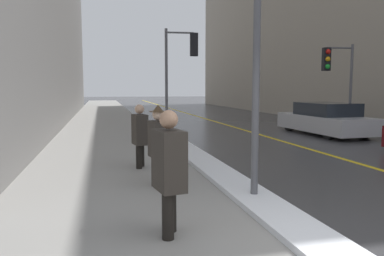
% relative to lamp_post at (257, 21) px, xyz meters
% --- Properties ---
extents(sidewalk_slab, '(4.00, 80.00, 0.01)m').
position_rel_lamp_post_xyz_m(sidewalk_slab, '(-2.24, 12.80, -2.96)').
color(sidewalk_slab, gray).
rests_on(sidewalk_slab, ground).
extents(road_centre_stripe, '(0.16, 80.00, 0.00)m').
position_rel_lamp_post_xyz_m(road_centre_stripe, '(3.76, 12.80, -2.96)').
color(road_centre_stripe, gold).
rests_on(road_centre_stripe, ground).
extents(snow_bank_curb, '(0.72, 12.98, 0.10)m').
position_rel_lamp_post_xyz_m(snow_bank_curb, '(-0.03, 3.34, -2.91)').
color(snow_bank_curb, white).
rests_on(snow_bank_curb, ground).
extents(lamp_post, '(0.28, 0.28, 4.95)m').
position_rel_lamp_post_xyz_m(lamp_post, '(0.00, 0.00, 0.00)').
color(lamp_post, '#515156').
rests_on(lamp_post, ground).
extents(traffic_light_near, '(1.31, 0.33, 4.19)m').
position_rel_lamp_post_xyz_m(traffic_light_near, '(0.70, 8.88, 0.07)').
color(traffic_light_near, '#515156').
rests_on(traffic_light_near, ground).
extents(traffic_light_far, '(1.31, 0.33, 3.61)m').
position_rel_lamp_post_xyz_m(traffic_light_far, '(6.58, 7.43, -0.36)').
color(traffic_light_far, '#515156').
rests_on(traffic_light_far, ground).
extents(pedestrian_nearside, '(0.39, 0.56, 1.61)m').
position_rel_lamp_post_xyz_m(pedestrian_nearside, '(-1.67, -1.20, -2.07)').
color(pedestrian_nearside, black).
rests_on(pedestrian_nearside, ground).
extents(pedestrian_in_fedora, '(0.36, 0.52, 1.57)m').
position_rel_lamp_post_xyz_m(pedestrian_in_fedora, '(-1.43, 1.30, -2.10)').
color(pedestrian_in_fedora, black).
rests_on(pedestrian_in_fedora, ground).
extents(pedestrian_trailing, '(0.36, 0.53, 1.50)m').
position_rel_lamp_post_xyz_m(pedestrian_trailing, '(-1.61, 2.98, -2.13)').
color(pedestrian_trailing, black).
rests_on(pedestrian_trailing, ground).
extents(parked_car_silver, '(1.98, 4.55, 1.29)m').
position_rel_lamp_post_xyz_m(parked_car_silver, '(6.38, 7.72, -2.36)').
color(parked_car_silver, '#B2B2B7').
rests_on(parked_car_silver, ground).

